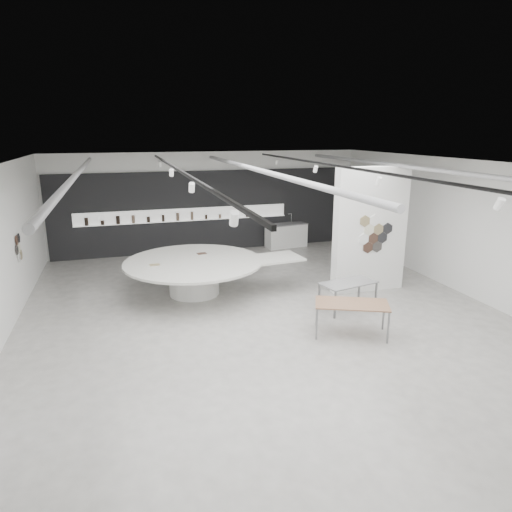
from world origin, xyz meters
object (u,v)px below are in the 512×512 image
object	(u,v)px
sample_table_wood	(352,305)
partition_column	(370,230)
display_island	(197,272)
kitchen_counter	(286,235)
sample_table_stone	(348,285)

from	to	relation	value
sample_table_wood	partition_column	bearing A→B (deg)	53.84
display_island	kitchen_counter	distance (m)	6.25
kitchen_counter	display_island	bearing A→B (deg)	-141.66
display_island	sample_table_stone	bearing A→B (deg)	-39.04
sample_table_wood	kitchen_counter	xyz separation A→B (m)	(1.45, 8.19, -0.24)
partition_column	kitchen_counter	xyz separation A→B (m)	(-0.49, 5.54, -1.32)
sample_table_wood	sample_table_stone	distance (m)	1.56
display_island	sample_table_stone	world-z (taller)	display_island
display_island	sample_table_stone	xyz separation A→B (m)	(3.59, -2.32, 0.03)
display_island	kitchen_counter	size ratio (longest dim) A/B	3.05
partition_column	kitchen_counter	world-z (taller)	partition_column
sample_table_wood	display_island	bearing A→B (deg)	128.10
partition_column	sample_table_wood	size ratio (longest dim) A/B	1.96
display_island	kitchen_counter	xyz separation A→B (m)	(4.38, 4.46, -0.17)
partition_column	sample_table_wood	world-z (taller)	partition_column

